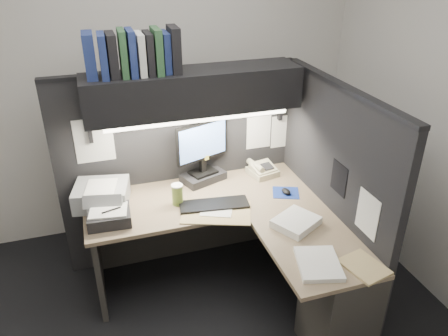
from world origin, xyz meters
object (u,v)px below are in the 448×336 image
Objects in this scene: telephone at (263,170)px; printer at (102,195)px; coffee_cup at (177,195)px; notebook_stack at (109,217)px; overhead_shelf at (194,91)px; monitor at (203,158)px; desk at (267,265)px; keyboard at (214,205)px.

printer is at bearing 170.67° from telephone.
coffee_cup is 0.50m from notebook_stack.
telephone is at bearing 0.26° from overhead_shelf.
telephone is at bearing -26.41° from monitor.
overhead_shelf reaches higher than coffee_cup.
desk is at bearing -121.17° from telephone.
overhead_shelf is 0.58m from monitor.
notebook_stack is at bearing -155.57° from overhead_shelf.
notebook_stack is (-0.70, -0.32, -0.73)m from overhead_shelf.
keyboard is (-0.03, -0.40, -0.19)m from monitor.
overhead_shelf is 0.76m from coffee_cup.
desk is 1.29m from printer.
coffee_cup is 0.52× the size of notebook_stack.
notebook_stack is at bearing -177.78° from telephone.
coffee_cup is at bearing -174.93° from telephone.
printer reaches higher than keyboard.
telephone is at bearing 14.48° from printer.
printer is (-0.73, -0.06, -0.69)m from overhead_shelf.
desk is 1.10× the size of overhead_shelf.
coffee_cup reaches higher than keyboard.
overhead_shelf is 4.09× the size of printer.
desk is at bearing -49.90° from keyboard.
notebook_stack is (-0.74, 0.03, 0.03)m from keyboard.
monitor reaches higher than coffee_cup.
keyboard is at bearing -24.57° from coffee_cup.
desk is 0.97m from monitor.
printer is (-1.03, 0.69, 0.36)m from desk.
monitor is 0.87m from notebook_stack.
telephone is 0.80m from coffee_cup.
keyboard is 0.63m from telephone.
coffee_cup reaches higher than notebook_stack.
overhead_shelf is at bearing 111.79° from desk.
keyboard is 2.36× the size of telephone.
overhead_shelf reaches higher than monitor.
telephone is 1.42× the size of coffee_cup.
printer is at bearing 167.25° from keyboard.
monitor is 3.34× the size of coffee_cup.
coffee_cup reaches higher than desk.
desk is at bearing -45.90° from coffee_cup.
printer is at bearing 167.71° from monitor.
printer reaches higher than telephone.
overhead_shelf reaches higher than keyboard.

